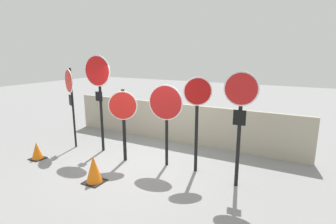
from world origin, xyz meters
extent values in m
plane|color=gray|center=(0.00, 0.00, 0.00)|extent=(40.00, 40.00, 0.00)
cube|color=#A89E89|center=(0.00, 1.97, 0.63)|extent=(7.92, 0.12, 1.26)
cylinder|color=black|center=(-2.52, 0.07, 1.20)|extent=(0.06, 0.06, 2.41)
cylinder|color=white|center=(-2.55, 0.02, 2.03)|extent=(0.63, 0.33, 0.69)
cylinder|color=red|center=(-2.55, 0.01, 2.03)|extent=(0.57, 0.31, 0.63)
cube|color=black|center=(-2.55, 0.02, 1.46)|extent=(0.24, 0.14, 0.31)
cylinder|color=black|center=(-1.57, 0.23, 1.28)|extent=(0.08, 0.08, 2.56)
cylinder|color=white|center=(-1.56, 0.17, 2.34)|extent=(0.86, 0.06, 0.86)
cylinder|color=red|center=(-1.56, 0.15, 2.34)|extent=(0.80, 0.06, 0.80)
cube|color=black|center=(-1.56, 0.17, 1.63)|extent=(0.23, 0.03, 0.27)
cylinder|color=black|center=(-0.54, -0.06, 0.96)|extent=(0.09, 0.09, 1.92)
cylinder|color=white|center=(-0.51, -0.12, 1.52)|extent=(0.68, 0.37, 0.75)
cylinder|color=red|center=(-0.50, -0.13, 1.52)|extent=(0.62, 0.34, 0.69)
cylinder|color=black|center=(0.59, 0.20, 0.96)|extent=(0.07, 0.07, 1.91)
cylinder|color=white|center=(0.60, 0.14, 1.65)|extent=(0.88, 0.13, 0.88)
cylinder|color=red|center=(0.60, 0.12, 1.65)|extent=(0.82, 0.12, 0.82)
cylinder|color=black|center=(1.38, 0.22, 1.09)|extent=(0.08, 0.08, 2.17)
cylinder|color=white|center=(1.41, 0.17, 1.97)|extent=(0.60, 0.33, 0.66)
cylinder|color=#AD0F0F|center=(1.42, 0.15, 1.97)|extent=(0.55, 0.30, 0.60)
cylinder|color=black|center=(2.43, -0.04, 1.20)|extent=(0.08, 0.08, 2.40)
cylinder|color=white|center=(2.44, -0.10, 2.13)|extent=(0.70, 0.08, 0.70)
cylinder|color=red|center=(2.44, -0.12, 2.13)|extent=(0.64, 0.07, 0.64)
cube|color=black|center=(2.44, -0.10, 1.54)|extent=(0.26, 0.04, 0.32)
cube|color=black|center=(-0.39, -1.38, 0.01)|extent=(0.43, 0.43, 0.02)
cone|color=orange|center=(-0.39, -1.38, 0.32)|extent=(0.35, 0.35, 0.61)
cube|color=black|center=(-2.71, -1.11, 0.01)|extent=(0.36, 0.36, 0.02)
cone|color=orange|center=(-2.71, -1.11, 0.25)|extent=(0.30, 0.30, 0.45)
camera|label=1|loc=(3.59, -5.35, 2.81)|focal=28.00mm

